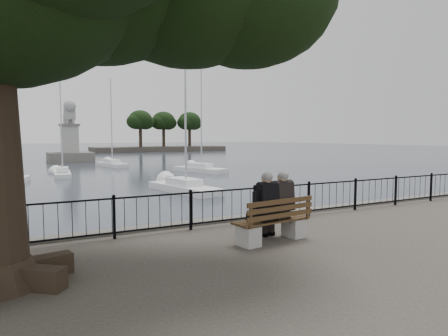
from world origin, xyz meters
TOP-DOWN VIEW (x-y plane):
  - harbor at (0.00, 3.00)m, footprint 260.00×260.00m
  - railing at (0.00, 2.50)m, footprint 22.06×0.06m
  - bench at (0.23, 0.48)m, footprint 2.04×0.83m
  - person_left at (-0.03, 0.56)m, footprint 0.52×0.86m
  - person_right at (0.46, 0.62)m, footprint 0.52×0.86m
  - lion_monument at (2.00, 49.94)m, footprint 5.56×5.56m
  - sailboat_b at (-5.02, 25.69)m, footprint 2.53×5.45m
  - sailboat_c at (4.33, 15.82)m, footprint 2.72×6.30m
  - sailboat_d at (11.05, 27.93)m, footprint 3.64×6.18m
  - sailboat_f at (-1.21, 29.78)m, footprint 1.75×4.82m
  - sailboat_g at (5.09, 39.13)m, footprint 2.67×5.97m
  - far_shore at (25.54, 79.46)m, footprint 30.00×8.60m

SIDE VIEW (x-z plane):
  - sailboat_g at x=5.09m, z-range -5.77..4.37m
  - sailboat_d at x=11.05m, z-range -6.10..4.71m
  - sailboat_c at x=4.33m, z-range -6.49..5.13m
  - sailboat_f at x=-1.21m, z-range -5.88..4.54m
  - sailboat_b at x=-5.02m, z-range -6.41..5.09m
  - harbor at x=0.00m, z-range -1.10..0.10m
  - bench at x=0.23m, z-range -0.16..0.89m
  - railing at x=0.00m, z-range 0.06..1.06m
  - person_left at x=-0.03m, z-range -0.07..1.60m
  - person_right at x=0.46m, z-range -0.07..1.60m
  - lion_monument at x=2.00m, z-range -3.10..5.21m
  - far_shore at x=25.54m, z-range -1.59..7.59m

